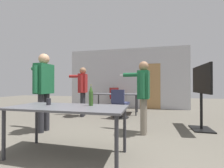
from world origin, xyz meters
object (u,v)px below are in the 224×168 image
office_chair_side_rolled (120,105)px  office_chair_mid_tucked (116,99)px  person_near_casual (143,90)px  tv_screen (201,89)px  beer_bottle (91,96)px  drink_cup (49,102)px  person_center_tall (43,84)px  person_right_polo (82,87)px

office_chair_side_rolled → office_chair_mid_tucked: 1.85m
person_near_casual → office_chair_side_rolled: bearing=34.0°
tv_screen → person_near_casual: (-1.35, -0.60, -0.01)m
person_near_casual → tv_screen: bearing=-61.1°
beer_bottle → drink_cup: size_ratio=3.05×
office_chair_mid_tucked → beer_bottle: 4.41m
person_center_tall → drink_cup: person_center_tall is taller
office_chair_mid_tucked → drink_cup: size_ratio=8.85×
tv_screen → person_right_polo: 3.54m
office_chair_mid_tucked → beer_bottle: beer_bottle is taller
office_chair_mid_tucked → person_near_casual: bearing=74.2°
person_near_casual → office_chair_side_rolled: size_ratio=1.72×
office_chair_mid_tucked → beer_bottle: (0.51, -4.36, 0.45)m
person_near_casual → person_right_polo: bearing=61.3°
tv_screen → office_chair_mid_tucked: size_ratio=1.62×
office_chair_side_rolled → tv_screen: bearing=-8.1°
person_right_polo → drink_cup: size_ratio=15.61×
tv_screen → drink_cup: (-2.83, -1.85, -0.17)m
person_center_tall → person_near_casual: bearing=-76.8°
beer_bottle → drink_cup: beer_bottle is taller
beer_bottle → person_center_tall: bearing=151.8°
person_near_casual → office_chair_mid_tucked: person_near_casual is taller
person_near_casual → drink_cup: person_near_casual is taller
person_right_polo → office_chair_mid_tucked: bearing=-36.4°
person_center_tall → person_right_polo: 1.79m
office_chair_mid_tucked → drink_cup: 4.46m
person_near_casual → office_chair_mid_tucked: (-1.28, 3.18, -0.51)m
person_right_polo → office_chair_mid_tucked: (0.81, 1.78, -0.56)m
tv_screen → person_right_polo: bearing=-103.2°
tv_screen → drink_cup: size_ratio=14.32×
drink_cup → office_chair_mid_tucked: bearing=87.5°
drink_cup → person_right_polo: bearing=103.0°
person_right_polo → person_near_casual: bearing=-135.9°
tv_screen → person_right_polo: (-3.44, 0.81, 0.04)m
tv_screen → person_center_tall: bearing=-74.9°
office_chair_side_rolled → drink_cup: (-0.70, -2.67, 0.36)m
person_center_tall → beer_bottle: person_center_tall is taller
office_chair_mid_tucked → person_center_tall: bearing=37.0°
person_center_tall → person_right_polo: size_ratio=1.07×
person_center_tall → office_chair_mid_tucked: (0.98, 3.56, -0.64)m
person_right_polo → beer_bottle: (1.31, -2.58, -0.11)m
person_right_polo → drink_cup: (0.62, -2.66, -0.21)m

